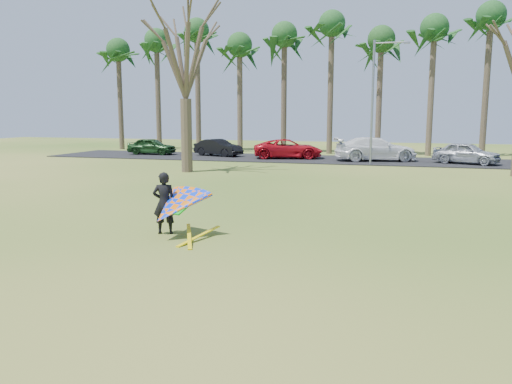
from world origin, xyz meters
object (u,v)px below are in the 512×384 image
(car_2, at_px, (288,149))
(streetlight, at_px, (375,96))
(car_4, at_px, (466,153))
(kite_flyer, at_px, (174,206))
(bare_tree_left, at_px, (185,50))
(car_1, at_px, (218,148))
(car_3, at_px, (376,149))
(car_0, at_px, (152,146))

(car_2, bearing_deg, streetlight, -128.25)
(car_4, bearing_deg, kite_flyer, 179.85)
(bare_tree_left, relative_size, car_1, 2.42)
(bare_tree_left, bearing_deg, streetlight, 34.57)
(car_1, height_order, car_4, car_4)
(car_3, bearing_deg, bare_tree_left, 116.38)
(car_0, height_order, car_4, car_4)
(car_1, distance_m, car_2, 5.83)
(bare_tree_left, relative_size, car_4, 2.30)
(car_2, relative_size, car_4, 1.22)
(streetlight, relative_size, car_3, 1.40)
(streetlight, distance_m, car_4, 7.30)
(bare_tree_left, xyz_separation_m, car_1, (-2.01, 10.46, -6.20))
(bare_tree_left, height_order, car_4, bare_tree_left)
(car_0, distance_m, car_4, 23.92)
(car_1, height_order, kite_flyer, kite_flyer)
(car_1, bearing_deg, streetlight, -88.31)
(car_3, bearing_deg, car_1, 69.16)
(car_0, xyz_separation_m, car_2, (11.59, -0.46, 0.04))
(car_1, xyz_separation_m, car_4, (18.11, -1.37, 0.06))
(car_4, distance_m, kite_flyer, 25.58)
(bare_tree_left, bearing_deg, car_0, 127.01)
(bare_tree_left, height_order, car_1, bare_tree_left)
(streetlight, relative_size, car_2, 1.56)
(car_0, relative_size, car_3, 0.69)
(bare_tree_left, relative_size, car_0, 2.46)
(bare_tree_left, relative_size, kite_flyer, 4.06)
(streetlight, distance_m, car_3, 4.47)
(car_1, bearing_deg, car_2, -78.20)
(bare_tree_left, xyz_separation_m, car_3, (10.18, 9.68, -6.03))
(streetlight, relative_size, car_1, 2.00)
(streetlight, height_order, car_1, streetlight)
(bare_tree_left, bearing_deg, kite_flyer, -67.13)
(car_1, distance_m, car_4, 18.16)
(car_4, relative_size, kite_flyer, 1.76)
(car_0, relative_size, kite_flyer, 1.65)
(streetlight, height_order, car_3, streetlight)
(bare_tree_left, xyz_separation_m, car_0, (-7.79, 10.33, -6.18))
(car_2, xyz_separation_m, car_3, (6.39, -0.19, 0.12))
(car_3, relative_size, kite_flyer, 2.39)
(streetlight, xyz_separation_m, car_0, (-17.95, 3.33, -3.73))
(car_1, relative_size, car_2, 0.78)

